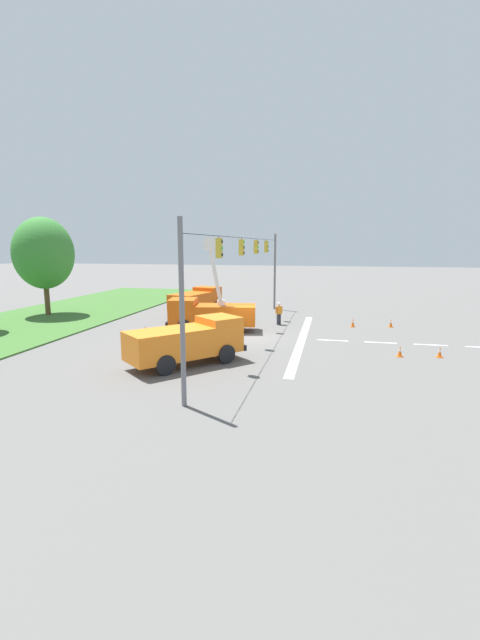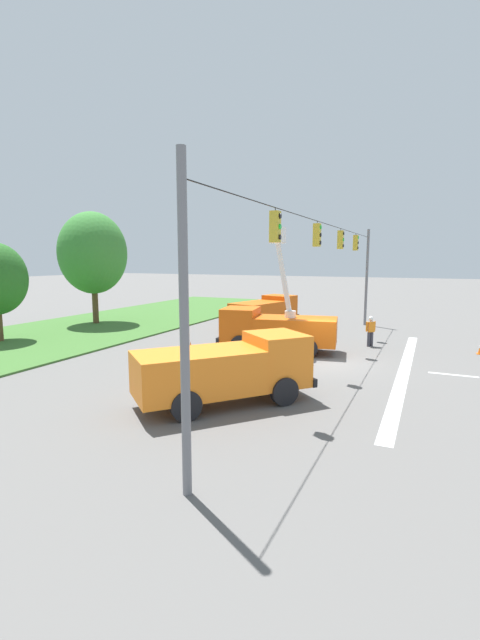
{
  "view_description": "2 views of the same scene",
  "coord_description": "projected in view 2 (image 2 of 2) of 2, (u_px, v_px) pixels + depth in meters",
  "views": [
    {
      "loc": [
        -28.0,
        -5.49,
        6.19
      ],
      "look_at": [
        -0.28,
        0.54,
        1.17
      ],
      "focal_mm": 24.0,
      "sensor_mm": 36.0,
      "label": 1
    },
    {
      "loc": [
        -20.38,
        -4.58,
        5.04
      ],
      "look_at": [
        -0.52,
        4.38,
        1.9
      ],
      "focal_mm": 24.0,
      "sensor_mm": 36.0,
      "label": 2
    }
  ],
  "objects": [
    {
      "name": "signal_gantry",
      "position": [
        329.0,
        268.0,
        20.33
      ],
      "size": [
        26.2,
        0.33,
        7.2
      ],
      "color": "slate",
      "rests_on": "ground"
    },
    {
      "name": "traffic_cone_lane_edge_b",
      "position": [
        182.0,
        355.0,
        20.8
      ],
      "size": [
        0.36,
        0.36,
        0.75
      ],
      "color": "orange",
      "rests_on": "ground"
    },
    {
      "name": "tree_east",
      "position": [
        93.0,
        253.0,
        32.26
      ],
      "size": [
        5.14,
        5.01,
        8.53
      ],
      "color": "brown",
      "rests_on": "ground"
    },
    {
      "name": "ground_plane",
      "position": [
        326.0,
        362.0,
        20.97
      ],
      "size": [
        200.0,
        200.0,
        0.0
      ],
      "primitive_type": "plane",
      "color": "#605E5B"
    },
    {
      "name": "utility_truck_support_far",
      "position": [
        265.0,
        311.0,
        31.36
      ],
      "size": [
        6.19,
        3.71,
        2.26
      ],
      "color": "#D6560F",
      "rests_on": "ground"
    },
    {
      "name": "utility_truck_support_near",
      "position": [
        227.0,
        368.0,
        14.85
      ],
      "size": [
        6.11,
        5.75,
        2.35
      ],
      "color": "orange",
      "rests_on": "ground"
    },
    {
      "name": "lane_markings",
      "position": [
        440.0,
        373.0,
        18.89
      ],
      "size": [
        17.6,
        15.25,
        0.01
      ],
      "color": "silver",
      "rests_on": "ground"
    },
    {
      "name": "traffic_cone_lane_edge_a",
      "position": [
        191.0,
        347.0,
        23.11
      ],
      "size": [
        0.36,
        0.36,
        0.61
      ],
      "color": "orange",
      "rests_on": "ground"
    },
    {
      "name": "utility_truck_bucket_lift",
      "position": [
        276.0,
        326.0,
        23.22
      ],
      "size": [
        3.35,
        6.6,
        6.65
      ],
      "color": "#D6560F",
      "rests_on": "ground"
    },
    {
      "name": "road_worker",
      "position": [
        371.0,
        329.0,
        24.6
      ],
      "size": [
        0.49,
        0.49,
        1.77
      ],
      "color": "#383842",
      "rests_on": "ground"
    },
    {
      "name": "traffic_cone_mid_right",
      "position": [
        332.0,
        333.0,
        27.45
      ],
      "size": [
        0.36,
        0.36,
        0.58
      ],
      "color": "orange",
      "rests_on": "ground"
    },
    {
      "name": "grass_verge",
      "position": [
        56.0,
        335.0,
        28.29
      ],
      "size": [
        56.0,
        12.0,
        0.1
      ],
      "primitive_type": "cube",
      "color": "#3D6B2D",
      "rests_on": "ground"
    }
  ]
}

